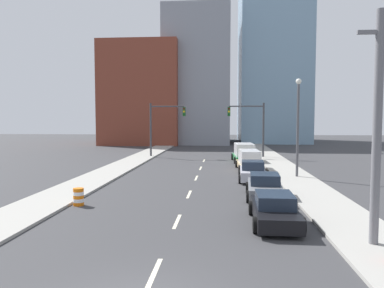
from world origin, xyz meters
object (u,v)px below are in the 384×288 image
object	(u,v)px
sedan_black	(274,210)
box_truck_green	(244,153)
sedan_gray	(265,187)
utility_pole_right_near	(377,127)
traffic_barrel	(79,197)
traffic_signal_right	(253,122)
street_lamp	(298,120)
sedan_silver	(253,172)
traffic_signal_left	(160,122)
box_truck_tan	(249,161)
sedan_navy	(242,150)

from	to	relation	value
sedan_black	box_truck_green	world-z (taller)	box_truck_green
sedan_gray	box_truck_green	bearing A→B (deg)	93.61
utility_pole_right_near	traffic_barrel	xyz separation A→B (m)	(-13.31, 5.52, -3.93)
traffic_signal_right	street_lamp	distance (m)	15.40
traffic_barrel	sedan_silver	bearing A→B (deg)	41.80
utility_pole_right_near	traffic_barrel	world-z (taller)	utility_pole_right_near
traffic_signal_left	utility_pole_right_near	world-z (taller)	utility_pole_right_near
utility_pole_right_near	sedan_silver	world-z (taller)	utility_pole_right_near
utility_pole_right_near	sedan_silver	distance (m)	15.33
box_truck_tan	sedan_gray	bearing A→B (deg)	-91.87
sedan_black	street_lamp	bearing A→B (deg)	75.73
sedan_gray	box_truck_green	world-z (taller)	box_truck_green
street_lamp	box_truck_green	xyz separation A→B (m)	(-3.56, 10.82, -3.60)
box_truck_green	traffic_signal_left	bearing A→B (deg)	152.92
utility_pole_right_near	box_truck_green	bearing A→B (deg)	96.80
sedan_black	traffic_signal_left	bearing A→B (deg)	109.99
traffic_signal_left	sedan_silver	bearing A→B (deg)	-59.54
street_lamp	box_truck_tan	xyz separation A→B (m)	(-3.47, 4.16, -3.68)
sedan_black	box_truck_tan	world-z (taller)	box_truck_tan
traffic_barrel	sedan_black	world-z (taller)	sedan_black
sedan_silver	sedan_navy	distance (m)	19.97
utility_pole_right_near	sedan_navy	size ratio (longest dim) A/B	1.82
box_truck_tan	sedan_navy	size ratio (longest dim) A/B	1.29
utility_pole_right_near	sedan_gray	xyz separation A→B (m)	(-3.03, 8.36, -3.74)
traffic_signal_left	box_truck_green	xyz separation A→B (m)	(9.91, -4.42, -3.29)
traffic_signal_right	utility_pole_right_near	distance (m)	31.33
traffic_signal_right	sedan_gray	bearing A→B (deg)	-92.89
sedan_silver	traffic_signal_right	bearing A→B (deg)	87.54
utility_pole_right_near	box_truck_tan	xyz separation A→B (m)	(-3.11, 20.20, -3.52)
traffic_signal_right	sedan_navy	size ratio (longest dim) A/B	1.40
traffic_barrel	sedan_gray	distance (m)	10.67
street_lamp	utility_pole_right_near	bearing A→B (deg)	-91.27
traffic_signal_right	sedan_black	xyz separation A→B (m)	(-1.33, -28.46, -3.62)
utility_pole_right_near	sedan_gray	size ratio (longest dim) A/B	1.80
sedan_silver	box_truck_tan	size ratio (longest dim) A/B	0.74
box_truck_tan	utility_pole_right_near	bearing A→B (deg)	-83.51
sedan_silver	box_truck_tan	bearing A→B (deg)	90.83
street_lamp	sedan_silver	distance (m)	5.51
sedan_black	box_truck_tan	bearing A→B (deg)	90.49
street_lamp	sedan_navy	xyz separation A→B (m)	(-3.36, 18.45, -3.92)
traffic_signal_right	traffic_barrel	size ratio (longest dim) A/B	6.93
sedan_navy	traffic_signal_right	bearing A→B (deg)	-71.08
traffic_signal_left	sedan_navy	distance (m)	11.20
traffic_signal_left	traffic_barrel	distance (m)	26.03
sedan_silver	utility_pole_right_near	bearing A→B (deg)	-75.14
traffic_barrel	sedan_navy	xyz separation A→B (m)	(10.31, 28.97, 0.18)
sedan_gray	box_truck_tan	bearing A→B (deg)	93.47
sedan_black	sedan_silver	size ratio (longest dim) A/B	1.08
sedan_navy	traffic_signal_left	bearing A→B (deg)	-162.84
street_lamp	box_truck_tan	bearing A→B (deg)	129.80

